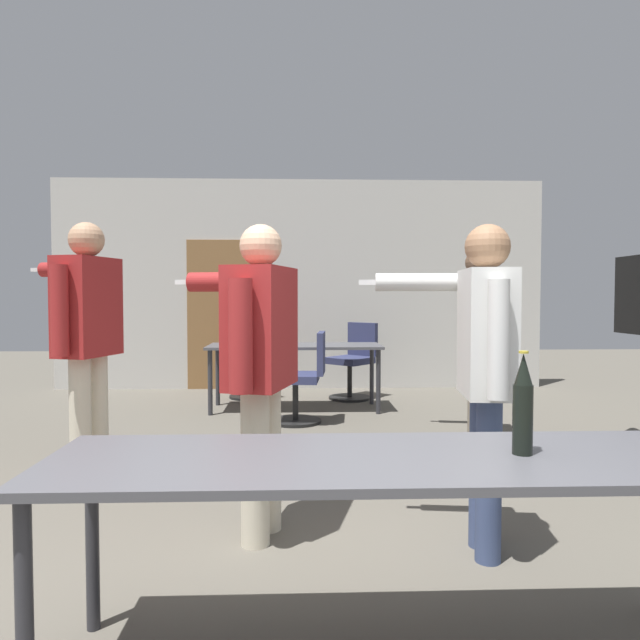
% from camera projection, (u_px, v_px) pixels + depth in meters
% --- Properties ---
extents(back_wall, '(6.74, 0.12, 2.88)m').
position_uv_depth(back_wall, '(298.00, 285.00, 7.90)').
color(back_wall, beige).
rests_on(back_wall, ground_plane).
extents(conference_table_near, '(2.29, 0.65, 0.73)m').
position_uv_depth(conference_table_near, '(388.00, 475.00, 1.92)').
color(conference_table_near, '#4C4C51').
rests_on(conference_table_near, ground_plane).
extents(conference_table_far, '(1.93, 0.68, 0.73)m').
position_uv_depth(conference_table_far, '(295.00, 351.00, 6.40)').
color(conference_table_far, '#4C4C51').
rests_on(conference_table_far, ground_plane).
extents(person_center_tall, '(0.77, 0.81, 1.78)m').
position_uv_depth(person_center_tall, '(86.00, 326.00, 3.92)').
color(person_center_tall, beige).
rests_on(person_center_tall, ground_plane).
extents(person_near_casual, '(0.73, 0.65, 1.62)m').
position_uv_depth(person_near_casual, '(483.00, 356.00, 2.78)').
color(person_near_casual, '#3D4C75').
rests_on(person_near_casual, ground_plane).
extents(person_left_plaid, '(0.75, 0.73, 1.69)m').
position_uv_depth(person_left_plaid, '(476.00, 325.00, 5.08)').
color(person_left_plaid, slate).
rests_on(person_left_plaid, ground_plane).
extents(person_right_polo, '(0.73, 0.83, 1.64)m').
position_uv_depth(person_right_polo, '(259.00, 352.00, 2.98)').
color(person_right_polo, beige).
rests_on(person_right_polo, ground_plane).
extents(office_chair_mid_tucked, '(0.57, 0.52, 0.92)m').
position_uv_depth(office_chair_mid_tucked, '(303.00, 381.00, 5.73)').
color(office_chair_mid_tucked, black).
rests_on(office_chair_mid_tucked, ground_plane).
extents(office_chair_near_pushed, '(0.68, 0.65, 0.91)m').
position_uv_depth(office_chair_near_pushed, '(244.00, 365.00, 7.11)').
color(office_chair_near_pushed, black).
rests_on(office_chair_near_pushed, ground_plane).
extents(office_chair_side_rolled, '(0.68, 0.69, 0.94)m').
position_uv_depth(office_chair_side_rolled, '(354.00, 363.00, 7.12)').
color(office_chair_side_rolled, black).
rests_on(office_chair_side_rolled, ground_plane).
extents(beer_bottle, '(0.07, 0.07, 0.35)m').
position_uv_depth(beer_bottle, '(523.00, 406.00, 1.93)').
color(beer_bottle, black).
rests_on(beer_bottle, conference_table_near).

